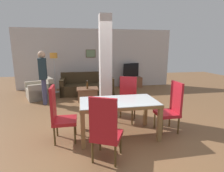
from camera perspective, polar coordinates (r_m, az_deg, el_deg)
name	(u,v)px	position (r m, az deg, el deg)	size (l,w,h in m)	color
ground_plane	(118,135)	(3.92, 2.07, -15.65)	(18.00, 18.00, 0.00)	brown
back_wall	(96,59)	(8.28, -5.16, 8.80)	(7.20, 0.09, 2.70)	beige
divider_pillar	(105,66)	(4.83, -2.17, 6.48)	(0.32, 0.36, 2.70)	beige
dining_table	(119,108)	(3.67, 2.14, -7.24)	(1.60, 0.88, 0.77)	olive
dining_chair_far_right	(127,98)	(4.51, 4.95, -4.03)	(0.62, 0.62, 1.12)	#AA1C25
dining_chair_head_left	(59,113)	(3.63, -16.77, -8.58)	(0.46, 0.46, 1.12)	#AE1B23
dining_chair_head_right	(171,106)	(4.10, 18.76, -6.33)	(0.46, 0.46, 1.12)	#B21B27
dining_chair_near_left	(105,129)	(2.86, -2.21, -13.90)	(0.61, 0.61, 1.12)	#B31A24
sofa	(87,87)	(7.22, -8.12, -0.21)	(2.08, 0.86, 0.86)	#382A18
armchair	(40,91)	(7.08, -22.32, -1.48)	(1.13, 1.16, 0.76)	#ADA18C
coffee_table	(88,94)	(6.29, -7.98, -2.66)	(0.75, 0.55, 0.46)	brown
bottle	(87,86)	(6.10, -8.07, 0.11)	(0.06, 0.06, 0.29)	#4C2D14
tv_stand	(131,82)	(8.45, 6.17, 1.25)	(1.02, 0.40, 0.48)	brown
tv_screen	(131,71)	(8.36, 6.26, 5.05)	(0.80, 0.29, 0.67)	black
floor_lamp	(54,59)	(7.61, -18.46, 8.21)	(0.30, 0.30, 1.66)	#B7B7BC
standing_person	(43,74)	(6.14, -21.58, 3.72)	(0.25, 0.40, 1.75)	#434368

